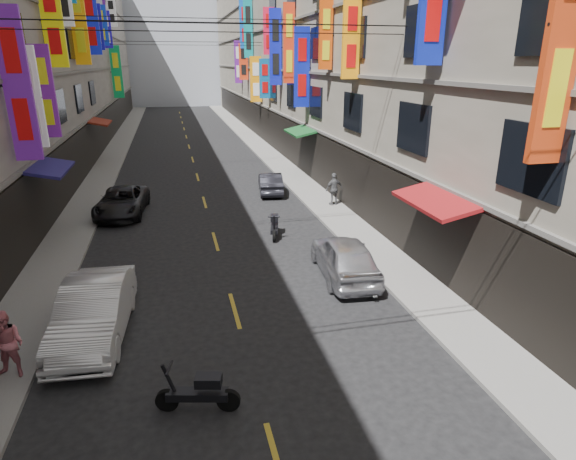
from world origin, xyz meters
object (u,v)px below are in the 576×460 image
scooter_far_right (274,226)px  pedestrian_rfar (334,189)px  car_right_mid (345,257)px  car_right_far (270,183)px  scooter_crossing (199,393)px  pedestrian_lfar (7,345)px  car_left_mid (94,311)px  car_left_far (122,202)px

scooter_far_right → pedestrian_rfar: 5.25m
car_right_mid → car_right_far: size_ratio=1.20×
scooter_crossing → car_right_mid: car_right_mid is taller
pedestrian_lfar → pedestrian_rfar: 16.62m
car_right_far → pedestrian_lfar: size_ratio=2.13×
car_left_mid → car_right_mid: size_ratio=1.08×
scooter_crossing → car_left_mid: 4.43m
car_left_mid → car_left_far: 11.33m
scooter_crossing → scooter_far_right: bearing=-6.7°
pedestrian_lfar → car_right_mid: bearing=38.4°
scooter_crossing → car_right_mid: 7.77m
pedestrian_lfar → pedestrian_rfar: bearing=62.1°
scooter_far_right → car_right_far: (1.26, 7.04, 0.14)m
pedestrian_rfar → pedestrian_lfar: bearing=31.1°
car_left_mid → car_right_mid: bearing=18.8°
scooter_far_right → pedestrian_lfar: (-7.96, -8.15, 0.51)m
scooter_crossing → car_left_mid: (-2.51, 3.63, 0.31)m
scooter_crossing → car_left_far: car_left_far is taller
scooter_crossing → car_right_mid: bearing=-29.2°
scooter_far_right → pedestrian_rfar: pedestrian_rfar is taller
car_left_mid → car_right_mid: car_left_mid is taller
car_left_mid → pedestrian_lfar: bearing=-132.2°
scooter_far_right → pedestrian_lfar: bearing=58.9°
pedestrian_lfar → car_left_mid: bearing=61.2°
pedestrian_lfar → pedestrian_rfar: pedestrian_lfar is taller
car_left_far → car_right_far: bearing=22.2°
car_right_mid → car_right_far: 11.56m
scooter_crossing → pedestrian_lfar: pedestrian_lfar is taller
scooter_far_right → pedestrian_rfar: (3.84, 3.55, 0.50)m
scooter_crossing → car_right_far: car_right_far is taller
car_left_far → pedestrian_rfar: pedestrian_rfar is taller
scooter_crossing → car_left_mid: car_left_mid is taller
car_left_far → scooter_crossing: bearing=-73.9°
car_left_mid → car_right_mid: 8.08m
scooter_crossing → pedestrian_lfar: (-4.16, 2.05, 0.51)m
car_left_far → pedestrian_lfar: pedestrian_lfar is taller
pedestrian_rfar → car_right_mid: bearing=60.1°
car_left_mid → car_right_far: 15.58m
scooter_far_right → car_right_mid: car_right_mid is taller
car_right_mid → car_left_far: bearing=-44.6°
car_left_mid → car_right_mid: (7.81, 2.06, -0.03)m
scooter_far_right → car_left_mid: (-6.32, -6.58, 0.31)m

